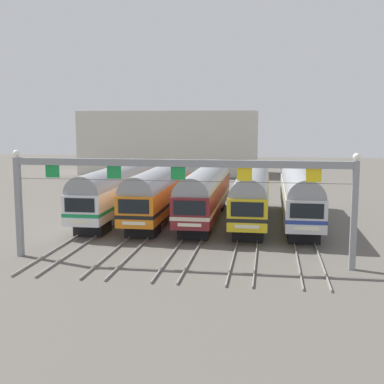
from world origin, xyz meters
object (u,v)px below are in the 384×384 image
commuter_train_white (116,189)px  catenary_gantry (178,179)px  commuter_train_orange (160,190)px  commuter_train_silver (300,193)px  commuter_train_maroon (205,191)px  commuter_train_yellow (252,192)px

commuter_train_white → catenary_gantry: 15.96m
commuter_train_white → commuter_train_orange: bearing=0.0°
commuter_train_silver → catenary_gantry: (-8.13, -13.50, 2.55)m
commuter_train_maroon → catenary_gantry: 13.74m
commuter_train_orange → commuter_train_white: bearing=180.0°
commuter_train_white → catenary_gantry: (8.13, -13.50, 2.55)m
commuter_train_white → commuter_train_maroon: same height
commuter_train_white → commuter_train_orange: (4.06, 0.00, 0.00)m
commuter_train_silver → commuter_train_orange: bearing=180.0°
commuter_train_orange → commuter_train_silver: size_ratio=1.00×
commuter_train_orange → commuter_train_maroon: bearing=0.0°
commuter_train_maroon → commuter_train_silver: same height
commuter_train_maroon → commuter_train_silver: size_ratio=1.00×
commuter_train_orange → catenary_gantry: catenary_gantry is taller
commuter_train_orange → catenary_gantry: (4.06, -13.50, 2.55)m
commuter_train_orange → commuter_train_yellow: same height
commuter_train_white → commuter_train_maroon: 8.13m
commuter_train_orange → commuter_train_maroon: (4.06, 0.00, 0.00)m
commuter_train_orange → catenary_gantry: 14.33m
commuter_train_white → catenary_gantry: catenary_gantry is taller
commuter_train_yellow → commuter_train_white: bearing=180.0°
commuter_train_white → commuter_train_silver: same height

